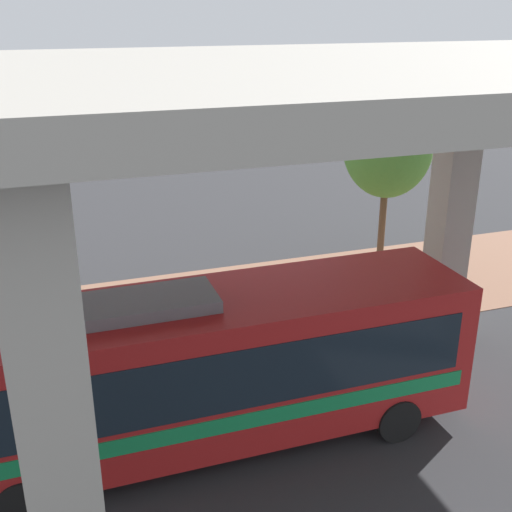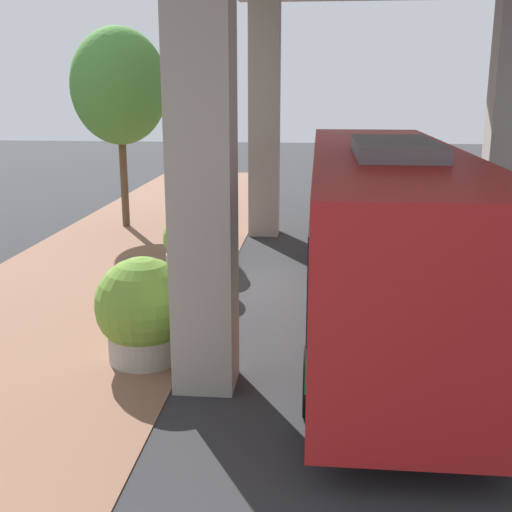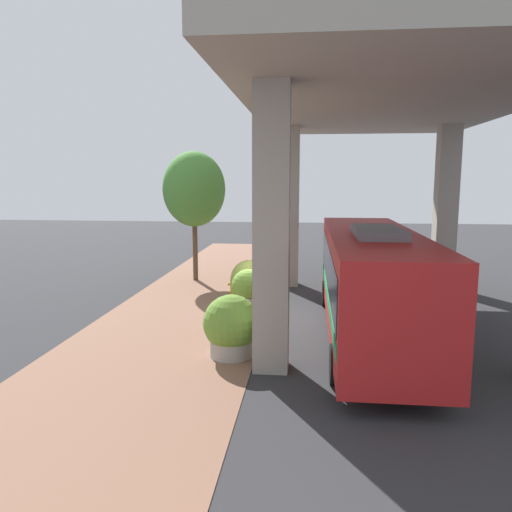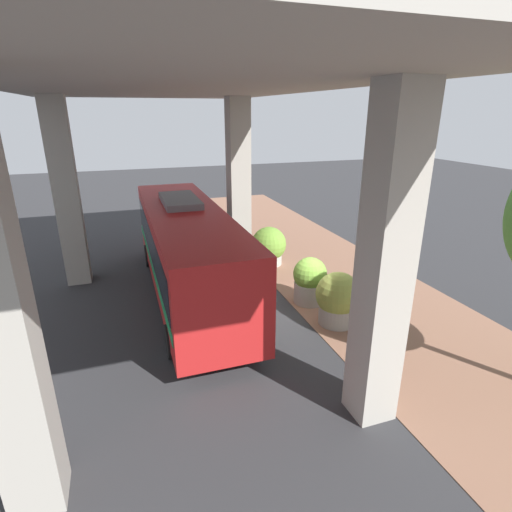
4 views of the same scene
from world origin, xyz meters
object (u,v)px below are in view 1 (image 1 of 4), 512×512
planter_front (85,336)px  street_tree_near (388,145)px  planter_middle (295,300)px  bus (202,363)px  fire_hydrant (332,294)px  planter_back (240,312)px

planter_front → street_tree_near: (-3.44, 10.47, 3.60)m
planter_front → planter_middle: (-0.21, 5.89, 0.03)m
bus → street_tree_near: bearing=131.8°
bus → fire_hydrant: (-5.18, 5.44, -1.52)m
fire_hydrant → planter_front: (1.13, -7.52, 0.43)m
bus → planter_middle: bearing=138.2°
planter_back → street_tree_near: size_ratio=0.28×
bus → planter_back: (-4.08, 2.09, -1.08)m
planter_front → planter_back: 4.17m
fire_hydrant → planter_front: planter_front is taller
bus → fire_hydrant: bus is taller
bus → planter_back: bus is taller
planter_middle → planter_back: planter_middle is taller
fire_hydrant → planter_middle: planter_middle is taller
planter_front → fire_hydrant: bearing=98.6°
bus → planter_front: bus is taller
fire_hydrant → planter_middle: size_ratio=0.48×
planter_middle → street_tree_near: 6.65m
bus → planter_back: size_ratio=6.45×
bus → planter_middle: 5.81m
planter_front → bus: bearing=27.2°
fire_hydrant → street_tree_near: bearing=128.1°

